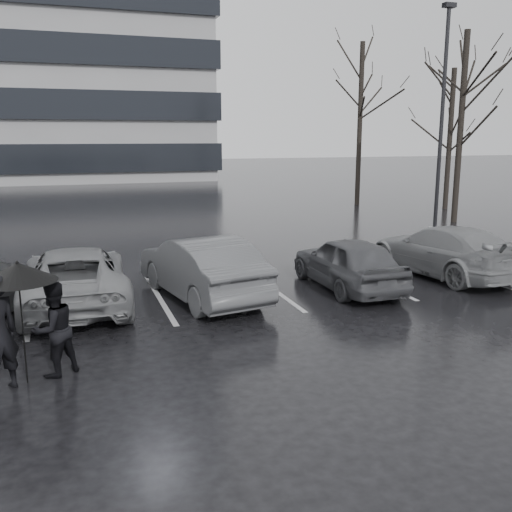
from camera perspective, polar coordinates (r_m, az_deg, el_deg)
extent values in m
plane|color=black|center=(12.13, 2.37, -5.96)|extent=(160.00, 160.00, 0.00)
imported|color=black|center=(14.27, 9.17, -0.63)|extent=(1.58, 3.87, 1.32)
imported|color=#303032|center=(13.31, -5.48, -1.13)|extent=(2.35, 4.64, 1.46)
imported|color=#535355|center=(13.31, -17.60, -1.95)|extent=(2.30, 4.81, 1.32)
imported|color=#535355|center=(16.24, 18.24, 0.53)|extent=(2.48, 4.89, 1.36)
imported|color=black|center=(9.54, -19.59, -6.90)|extent=(0.93, 0.89, 1.52)
cylinder|color=black|center=(9.38, -22.26, -7.01)|extent=(0.02, 0.02, 1.65)
cone|color=black|center=(9.14, -22.72, -1.49)|extent=(1.13, 1.13, 0.29)
sphere|color=black|center=(9.11, -22.79, -0.60)|extent=(0.05, 0.05, 0.05)
cylinder|color=gray|center=(23.64, 17.42, 2.56)|extent=(0.46, 0.46, 0.19)
cylinder|color=black|center=(23.36, 18.06, 12.48)|extent=(0.15, 0.15, 8.34)
cube|color=black|center=(23.81, 18.77, 22.66)|extent=(0.46, 0.28, 0.17)
cube|color=#ADADB0|center=(13.82, -21.45, -4.55)|extent=(0.12, 5.00, 0.00)
cube|color=#ADADB0|center=(13.92, -9.87, -3.75)|extent=(0.12, 5.00, 0.00)
cube|color=#ADADB0|center=(14.58, 1.08, -2.86)|extent=(0.12, 5.00, 0.00)
cube|color=#ADADB0|center=(15.71, 10.75, -1.98)|extent=(0.12, 5.00, 0.00)
cube|color=#ADADB0|center=(17.23, 18.92, -1.19)|extent=(0.12, 5.00, 0.00)
cylinder|color=black|center=(26.30, 19.77, 11.87)|extent=(0.26, 0.26, 8.00)
cylinder|color=black|center=(31.00, 18.79, 10.92)|extent=(0.26, 0.26, 7.00)
cylinder|color=black|center=(31.63, 10.33, 12.72)|extent=(0.26, 0.26, 8.50)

